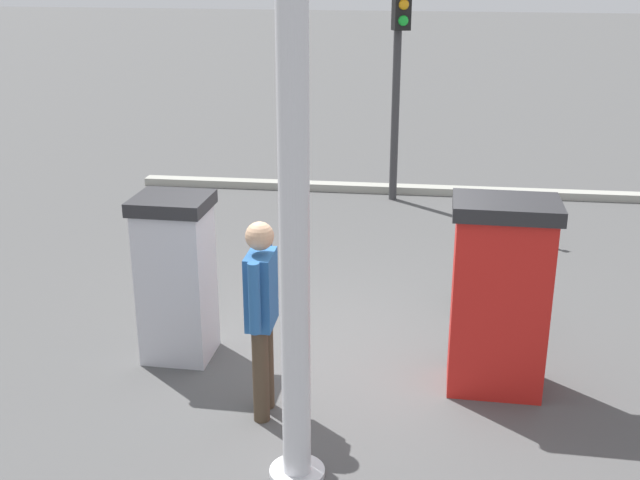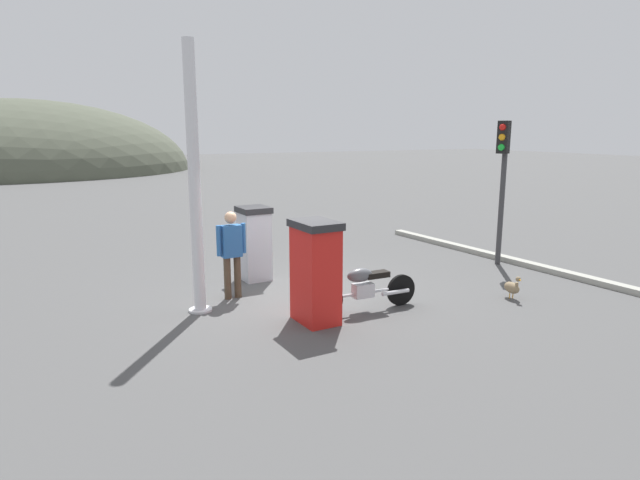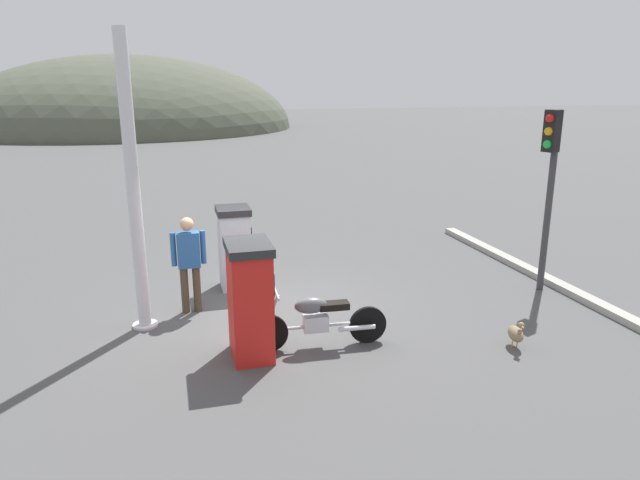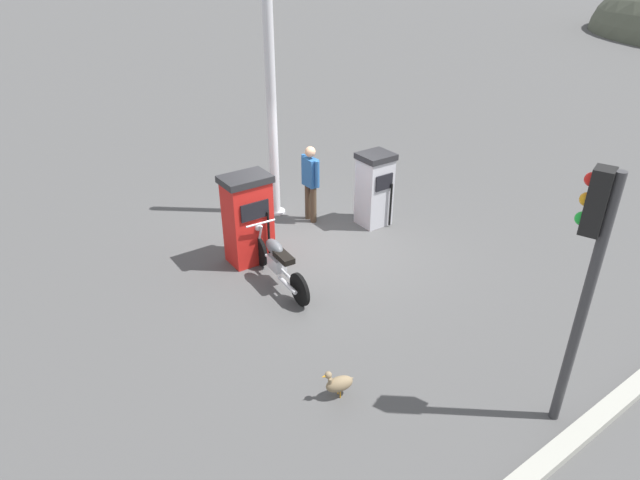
# 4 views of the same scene
# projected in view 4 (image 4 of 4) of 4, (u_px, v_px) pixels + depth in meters

# --- Properties ---
(ground_plane) EXTENTS (120.00, 120.00, 0.00)m
(ground_plane) POSITION_uv_depth(u_px,v_px,m) (324.00, 247.00, 10.78)
(ground_plane) COLOR #4C4C4C
(fuel_pump_near) EXTENTS (0.66, 0.88, 1.68)m
(fuel_pump_near) POSITION_uv_depth(u_px,v_px,m) (248.00, 219.00, 9.94)
(fuel_pump_near) COLOR red
(fuel_pump_near) RESTS_ON ground
(fuel_pump_far) EXTENTS (0.66, 0.69, 1.54)m
(fuel_pump_far) POSITION_uv_depth(u_px,v_px,m) (374.00, 189.00, 11.31)
(fuel_pump_far) COLOR silver
(fuel_pump_far) RESTS_ON ground
(motorcycle_near_pump) EXTENTS (2.05, 0.56, 0.92)m
(motorcycle_near_pump) POSITION_uv_depth(u_px,v_px,m) (277.00, 260.00, 9.45)
(motorcycle_near_pump) COLOR black
(motorcycle_near_pump) RESTS_ON ground
(attendant_person) EXTENTS (0.57, 0.24, 1.64)m
(attendant_person) POSITION_uv_depth(u_px,v_px,m) (310.00, 179.00, 11.36)
(attendant_person) COLOR #473828
(attendant_person) RESTS_ON ground
(wandering_duck) EXTENTS (0.24, 0.46, 0.46)m
(wandering_duck) POSITION_uv_depth(u_px,v_px,m) (339.00, 383.00, 7.14)
(wandering_duck) COLOR #847051
(wandering_duck) RESTS_ON ground
(roadside_traffic_light) EXTENTS (0.40, 0.30, 3.30)m
(roadside_traffic_light) POSITION_uv_depth(u_px,v_px,m) (588.00, 259.00, 5.89)
(roadside_traffic_light) COLOR #38383A
(roadside_traffic_light) RESTS_ON ground
(canopy_support_pole) EXTENTS (0.40, 0.40, 4.53)m
(canopy_support_pole) POSITION_uv_depth(u_px,v_px,m) (272.00, 114.00, 11.10)
(canopy_support_pole) COLOR silver
(canopy_support_pole) RESTS_ON ground
(road_edge_kerb) EXTENTS (0.86, 8.47, 0.12)m
(road_edge_kerb) POSITION_uv_depth(u_px,v_px,m) (577.00, 436.00, 6.58)
(road_edge_kerb) COLOR #9E9E93
(road_edge_kerb) RESTS_ON ground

